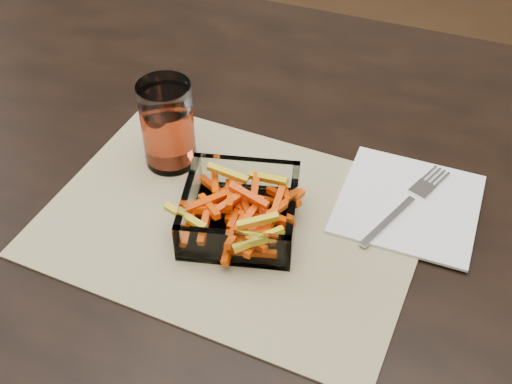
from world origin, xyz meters
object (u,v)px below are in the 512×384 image
glass_bowl (240,212)px  fork (408,202)px  tumbler (168,127)px  dining_table (299,224)px

glass_bowl → fork: (0.18, 0.11, -0.02)m
fork → glass_bowl: bearing=-128.6°
tumbler → fork: size_ratio=0.69×
tumbler → fork: (0.32, 0.03, -0.05)m
glass_bowl → tumbler: size_ratio=1.33×
dining_table → glass_bowl: bearing=-112.1°
dining_table → glass_bowl: size_ratio=9.91×
tumbler → fork: bearing=5.0°
dining_table → fork: (0.14, -0.00, 0.10)m
glass_bowl → tumbler: 0.16m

